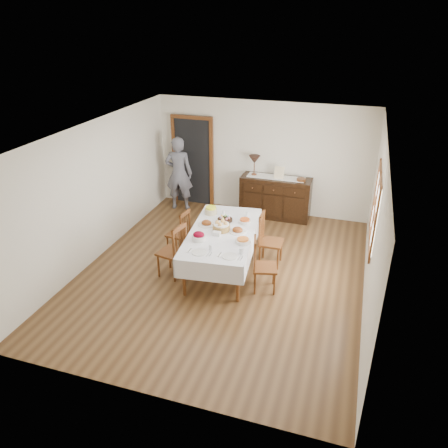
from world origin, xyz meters
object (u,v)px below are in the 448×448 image
(table_lamp, at_px, (254,160))
(chair_right_far, at_px, (268,239))
(person, at_px, (179,171))
(dining_table, at_px, (222,236))
(sideboard, at_px, (275,197))
(chair_right_near, at_px, (262,265))
(chair_left_near, at_px, (174,250))
(chair_left_far, at_px, (180,232))

(table_lamp, bearing_deg, chair_right_far, -68.85)
(chair_right_far, relative_size, person, 0.54)
(dining_table, xyz_separation_m, sideboard, (0.45, 2.58, -0.21))
(chair_right_far, bearing_deg, chair_right_near, -175.37)
(dining_table, height_order, chair_left_near, chair_left_near)
(dining_table, xyz_separation_m, chair_right_near, (0.85, -0.43, -0.20))
(chair_left_far, distance_m, sideboard, 2.68)
(chair_right_near, bearing_deg, person, 29.81)
(chair_left_near, distance_m, table_lamp, 3.27)
(chair_right_far, distance_m, sideboard, 2.16)
(person, height_order, table_lamp, person)
(chair_right_near, height_order, chair_right_far, chair_right_far)
(dining_table, distance_m, sideboard, 2.63)
(dining_table, xyz_separation_m, chair_left_far, (-0.97, 0.31, -0.22))
(chair_right_near, relative_size, table_lamp, 2.11)
(chair_left_near, relative_size, person, 0.55)
(chair_right_near, bearing_deg, chair_left_far, 53.62)
(chair_left_far, relative_size, table_lamp, 2.00)
(sideboard, bearing_deg, person, -174.49)
(chair_right_far, bearing_deg, sideboard, 7.07)
(dining_table, bearing_deg, table_lamp, 85.40)
(dining_table, height_order, chair_right_near, chair_right_near)
(chair_right_near, distance_m, sideboard, 3.04)
(sideboard, bearing_deg, dining_table, -99.96)
(dining_table, xyz_separation_m, table_lamp, (-0.08, 2.61, 0.63))
(chair_left_far, distance_m, person, 2.28)
(chair_left_far, distance_m, chair_right_near, 1.96)
(chair_left_near, bearing_deg, person, -147.41)
(chair_left_far, height_order, sideboard, sideboard)
(dining_table, relative_size, chair_left_near, 2.30)
(table_lamp, bearing_deg, person, -171.86)
(chair_left_far, xyz_separation_m, person, (-0.88, 2.05, 0.48))
(chair_right_far, height_order, sideboard, chair_right_far)
(chair_right_near, distance_m, person, 3.90)
(chair_right_far, relative_size, sideboard, 0.64)
(dining_table, distance_m, chair_right_near, 0.97)
(chair_right_far, distance_m, person, 3.26)
(chair_right_far, distance_m, table_lamp, 2.45)
(dining_table, xyz_separation_m, chair_left_near, (-0.75, -0.49, -0.16))
(chair_left_far, relative_size, chair_right_near, 0.95)
(chair_right_far, xyz_separation_m, person, (-2.60, 1.91, 0.43))
(chair_right_near, xyz_separation_m, chair_right_far, (-0.09, 0.88, 0.03))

